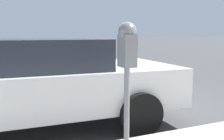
% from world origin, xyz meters
% --- Properties ---
extents(ground_plane, '(220.00, 220.00, 0.00)m').
position_xyz_m(ground_plane, '(0.00, 0.00, 0.00)').
color(ground_plane, '#424244').
extents(parking_meter, '(0.21, 0.19, 1.43)m').
position_xyz_m(parking_meter, '(-2.58, 0.65, 1.23)').
color(parking_meter, gray).
rests_on(parking_meter, sidewalk).
extents(car_white, '(2.11, 4.76, 1.37)m').
position_xyz_m(car_white, '(-0.95, 1.57, 0.74)').
color(car_white, silver).
rests_on(car_white, ground_plane).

